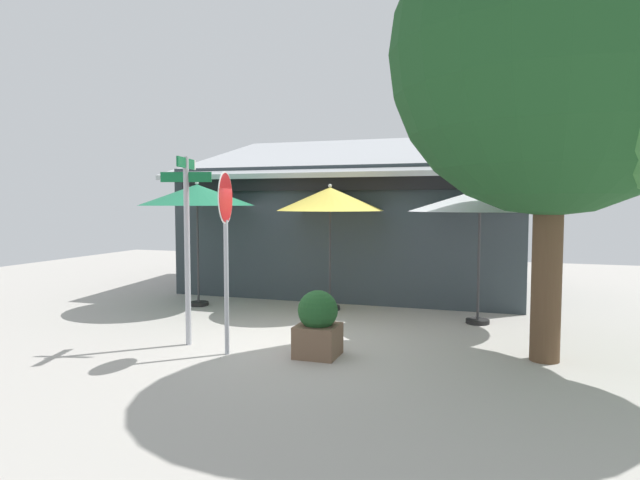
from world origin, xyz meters
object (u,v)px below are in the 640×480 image
(street_sign_post, at_px, (187,231))
(patio_umbrella_ivory_right, at_px, (480,201))
(sidewalk_planter, at_px, (318,324))
(patio_umbrella_mustard_center, at_px, (330,200))
(shade_tree, at_px, (576,57))
(stop_sign, at_px, (226,227))
(patio_umbrella_forest_green_left, at_px, (197,196))

(street_sign_post, xyz_separation_m, patio_umbrella_ivory_right, (4.38, 3.06, 0.49))
(patio_umbrella_ivory_right, bearing_deg, sidewalk_planter, -125.76)
(patio_umbrella_mustard_center, distance_m, sidewalk_planter, 4.00)
(shade_tree, bearing_deg, sidewalk_planter, -168.77)
(patio_umbrella_mustard_center, height_order, patio_umbrella_ivory_right, patio_umbrella_mustard_center)
(street_sign_post, distance_m, patio_umbrella_ivory_right, 5.37)
(patio_umbrella_mustard_center, xyz_separation_m, patio_umbrella_ivory_right, (3.07, -0.39, -0.03))
(sidewalk_planter, bearing_deg, patio_umbrella_ivory_right, 54.24)
(stop_sign, height_order, sidewalk_planter, stop_sign)
(stop_sign, distance_m, patio_umbrella_ivory_right, 4.89)
(street_sign_post, distance_m, patio_umbrella_mustard_center, 3.73)
(stop_sign, bearing_deg, patio_umbrella_ivory_right, 43.67)
(patio_umbrella_mustard_center, relative_size, patio_umbrella_ivory_right, 1.00)
(patio_umbrella_ivory_right, relative_size, shade_tree, 0.40)
(stop_sign, xyz_separation_m, patio_umbrella_mustard_center, (0.46, 3.75, 0.43))
(patio_umbrella_ivory_right, bearing_deg, street_sign_post, -145.10)
(street_sign_post, height_order, patio_umbrella_ivory_right, street_sign_post)
(patio_umbrella_forest_green_left, distance_m, shade_tree, 7.84)
(patio_umbrella_forest_green_left, bearing_deg, sidewalk_planter, -37.80)
(patio_umbrella_mustard_center, distance_m, shade_tree, 5.49)
(stop_sign, distance_m, patio_umbrella_mustard_center, 3.81)
(patio_umbrella_mustard_center, height_order, shade_tree, shade_tree)
(patio_umbrella_forest_green_left, height_order, sidewalk_planter, patio_umbrella_forest_green_left)
(patio_umbrella_forest_green_left, xyz_separation_m, sidewalk_planter, (3.81, -2.95, -1.97))
(street_sign_post, distance_m, patio_umbrella_forest_green_left, 3.44)
(stop_sign, height_order, patio_umbrella_mustard_center, stop_sign)
(patio_umbrella_ivory_right, xyz_separation_m, shade_tree, (1.29, -2.35, 1.95))
(shade_tree, relative_size, sidewalk_planter, 6.73)
(street_sign_post, relative_size, patio_umbrella_mustard_center, 1.12)
(patio_umbrella_ivory_right, bearing_deg, patio_umbrella_forest_green_left, -179.22)
(patio_umbrella_mustard_center, height_order, sidewalk_planter, patio_umbrella_mustard_center)
(street_sign_post, bearing_deg, shade_tree, 7.16)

